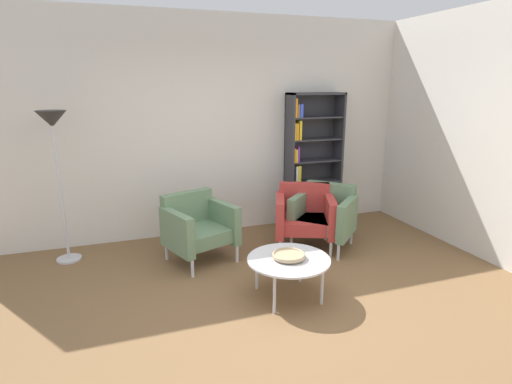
# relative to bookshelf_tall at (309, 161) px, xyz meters

# --- Properties ---
(ground_plane) EXTENTS (8.32, 8.32, 0.00)m
(ground_plane) POSITION_rel_bookshelf_tall_xyz_m (-1.41, -2.25, -0.94)
(ground_plane) COLOR brown
(plaster_back_panel) EXTENTS (6.40, 0.12, 2.90)m
(plaster_back_panel) POSITION_rel_bookshelf_tall_xyz_m (-1.41, 0.21, 0.51)
(plaster_back_panel) COLOR silver
(plaster_back_panel) RESTS_ON ground_plane
(plaster_right_partition) EXTENTS (0.12, 5.20, 2.90)m
(plaster_right_partition) POSITION_rel_bookshelf_tall_xyz_m (1.45, -1.65, 0.51)
(plaster_right_partition) COLOR silver
(plaster_right_partition) RESTS_ON ground_plane
(bookshelf_tall) EXTENTS (0.80, 0.30, 1.90)m
(bookshelf_tall) POSITION_rel_bookshelf_tall_xyz_m (0.00, 0.00, 0.00)
(bookshelf_tall) COLOR #333338
(bookshelf_tall) RESTS_ON ground_plane
(coffee_table_low) EXTENTS (0.80, 0.80, 0.40)m
(coffee_table_low) POSITION_rel_bookshelf_tall_xyz_m (-1.14, -1.90, -0.57)
(coffee_table_low) COLOR silver
(coffee_table_low) RESTS_ON ground_plane
(decorative_bowl) EXTENTS (0.32, 0.32, 0.05)m
(decorative_bowl) POSITION_rel_bookshelf_tall_xyz_m (-1.14, -1.90, -0.51)
(decorative_bowl) COLOR tan
(decorative_bowl) RESTS_ON coffee_table_low
(armchair_by_bookshelf) EXTENTS (0.89, 0.86, 0.78)m
(armchair_by_bookshelf) POSITION_rel_bookshelf_tall_xyz_m (-1.79, -0.75, -0.53)
(armchair_by_bookshelf) COLOR slate
(armchair_by_bookshelf) RESTS_ON ground_plane
(armchair_corner_red) EXTENTS (0.90, 0.87, 0.78)m
(armchair_corner_red) POSITION_rel_bookshelf_tall_xyz_m (-0.43, -0.79, -0.53)
(armchair_corner_red) COLOR #B73833
(armchair_corner_red) RESTS_ON ground_plane
(armchair_near_window) EXTENTS (0.95, 0.95, 0.78)m
(armchair_near_window) POSITION_rel_bookshelf_tall_xyz_m (-0.19, -0.86, -0.53)
(armchair_near_window) COLOR slate
(armchair_near_window) RESTS_ON ground_plane
(floor_lamp_torchiere) EXTENTS (0.32, 0.32, 1.74)m
(floor_lamp_torchiere) POSITION_rel_bookshelf_tall_xyz_m (-3.24, -0.27, 0.50)
(floor_lamp_torchiere) COLOR silver
(floor_lamp_torchiere) RESTS_ON ground_plane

